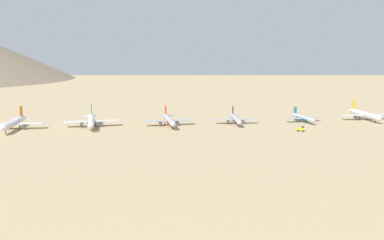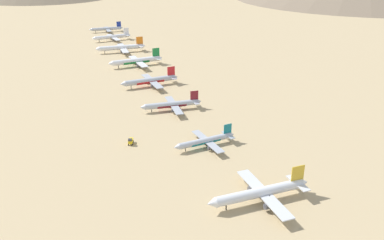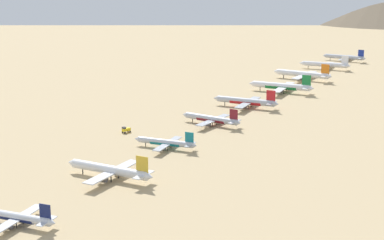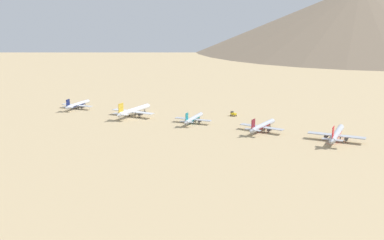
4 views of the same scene
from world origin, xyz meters
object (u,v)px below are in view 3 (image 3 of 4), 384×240
(parked_jet_3, at_px, (282,86))
(parked_jet_5, at_px, (212,119))
(parked_jet_6, at_px, (166,143))
(service_truck, at_px, (126,129))
(parked_jet_0, at_px, (345,57))
(parked_jet_8, at_px, (15,217))
(parked_jet_1, at_px, (326,65))
(parked_jet_2, at_px, (303,74))
(parked_jet_4, at_px, (246,101))
(parked_jet_7, at_px, (110,170))

(parked_jet_3, distance_m, parked_jet_5, 116.72)
(parked_jet_6, distance_m, service_truck, 42.94)
(parked_jet_0, relative_size, parked_jet_8, 1.14)
(parked_jet_5, bearing_deg, parked_jet_1, -98.00)
(parked_jet_2, relative_size, parked_jet_3, 1.01)
(parked_jet_3, xyz_separation_m, parked_jet_5, (18.39, 115.26, -0.94))
(parked_jet_2, distance_m, parked_jet_4, 119.37)
(parked_jet_8, bearing_deg, parked_jet_5, -97.04)
(parked_jet_1, relative_size, service_truck, 8.46)
(parked_jet_1, bearing_deg, parked_jet_4, 81.79)
(parked_jet_7, bearing_deg, parked_jet_4, -96.44)
(parked_jet_0, xyz_separation_m, parked_jet_7, (54.96, 403.16, 0.53))
(parked_jet_7, relative_size, service_truck, 8.74)
(parked_jet_5, distance_m, parked_jet_8, 180.48)
(parked_jet_0, bearing_deg, parked_jet_2, 80.53)
(parked_jet_2, relative_size, parked_jet_4, 1.09)
(parked_jet_4, bearing_deg, parked_jet_7, 83.56)
(parked_jet_2, height_order, parked_jet_6, parked_jet_2)
(parked_jet_1, bearing_deg, parked_jet_6, 82.23)
(parked_jet_2, bearing_deg, parked_jet_1, -98.62)
(service_truck, bearing_deg, parked_jet_7, 111.08)
(parked_jet_7, bearing_deg, parked_jet_8, 81.14)
(service_truck, bearing_deg, parked_jet_4, -119.15)
(parked_jet_8, distance_m, service_truck, 145.46)
(service_truck, bearing_deg, parked_jet_0, -104.90)
(parked_jet_8, xyz_separation_m, service_truck, (21.05, -143.91, -1.66))
(parked_jet_4, xyz_separation_m, parked_jet_7, (19.23, 170.32, 0.15))
(parked_jet_7, bearing_deg, parked_jet_5, -96.03)
(parked_jet_1, distance_m, parked_jet_6, 294.07)
(parked_jet_5, bearing_deg, parked_jet_3, -99.07)
(parked_jet_0, bearing_deg, parked_jet_3, 81.95)
(parked_jet_4, height_order, parked_jet_6, parked_jet_4)
(parked_jet_2, relative_size, parked_jet_8, 1.38)
(parked_jet_5, bearing_deg, parked_jet_8, 82.96)
(parked_jet_3, distance_m, parked_jet_7, 232.80)
(parked_jet_2, bearing_deg, service_truck, 72.21)
(parked_jet_1, xyz_separation_m, parked_jet_7, (44.95, 348.57, 0.15))
(parked_jet_1, distance_m, parked_jet_3, 118.67)
(parked_jet_5, bearing_deg, parked_jet_4, -97.32)
(parked_jet_6, distance_m, parked_jet_7, 57.45)
(parked_jet_0, relative_size, parked_jet_6, 1.16)
(parked_jet_1, bearing_deg, parked_jet_5, 82.00)
(parked_jet_7, xyz_separation_m, service_truck, (30.96, -80.31, -2.77))
(parked_jet_5, xyz_separation_m, parked_jet_7, (12.19, 115.52, 0.69))
(parked_jet_7, bearing_deg, parked_jet_3, -97.55)
(parked_jet_4, bearing_deg, parked_jet_6, 82.93)
(parked_jet_7, height_order, parked_jet_8, parked_jet_7)
(parked_jet_2, distance_m, service_truck, 218.69)
(parked_jet_3, distance_m, service_truck, 162.60)
(parked_jet_0, xyz_separation_m, service_truck, (85.93, 322.84, -2.23))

